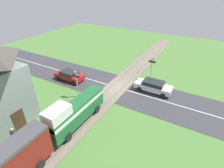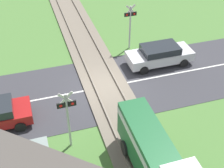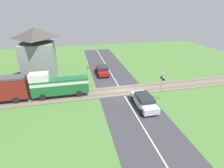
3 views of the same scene
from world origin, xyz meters
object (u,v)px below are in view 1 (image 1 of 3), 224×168
at_px(car_near_crossing, 153,86).
at_px(crossing_signal_west_approach, 152,66).
at_px(train, 41,140).
at_px(pedestrian_by_station, 15,137).
at_px(car_far_side, 69,75).
at_px(crossing_signal_east_approach, 77,80).

height_order(car_near_crossing, crossing_signal_west_approach, crossing_signal_west_approach).
distance_m(train, pedestrian_by_station, 3.27).
relative_size(crossing_signal_west_approach, pedestrian_by_station, 1.98).
xyz_separation_m(car_far_side, pedestrian_by_station, (-3.63, 10.75, 0.06)).
bearing_deg(crossing_signal_west_approach, crossing_signal_east_approach, 53.31).
bearing_deg(crossing_signal_west_approach, train, 79.22).
distance_m(train, crossing_signal_west_approach, 16.24).
relative_size(crossing_signal_east_approach, pedestrian_by_station, 1.98).
relative_size(train, car_near_crossing, 3.23).
distance_m(car_near_crossing, crossing_signal_east_approach, 9.28).
xyz_separation_m(car_far_side, crossing_signal_east_approach, (-3.67, 2.64, 1.45)).
bearing_deg(train, pedestrian_by_station, 5.91).
relative_size(train, car_far_side, 3.60).
height_order(car_far_side, crossing_signal_east_approach, crossing_signal_east_approach).
xyz_separation_m(crossing_signal_east_approach, pedestrian_by_station, (0.04, 8.11, -1.40)).
distance_m(car_far_side, pedestrian_by_station, 11.35).
height_order(train, car_near_crossing, train).
xyz_separation_m(train, car_far_side, (6.71, -10.43, -1.12)).
height_order(crossing_signal_west_approach, crossing_signal_east_approach, same).
height_order(train, car_far_side, train).
bearing_deg(pedestrian_by_station, car_near_crossing, -118.36).
bearing_deg(car_far_side, train, 122.73).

